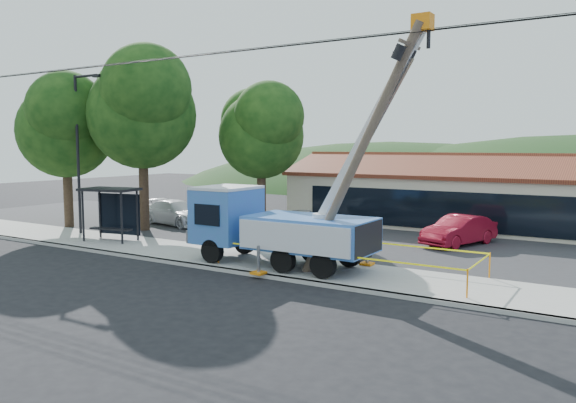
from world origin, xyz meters
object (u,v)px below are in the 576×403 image
Objects in this scene: car_silver at (302,237)px; leaning_pole at (364,143)px; utility_truck at (275,224)px; bus_shelter at (112,202)px; car_red at (459,247)px; car_white at (177,226)px.

leaning_pole is at bearing -81.67° from car_silver.
utility_truck is at bearing 173.94° from leaning_pole.
car_red is at bearing 16.99° from bus_shelter.
utility_truck reaches higher than leaning_pole.
leaning_pole is 15.10m from bus_shelter.
leaning_pole is (4.19, -0.44, 3.35)m from utility_truck.
bus_shelter is 10.40m from car_silver.
car_white is (-16.09, 7.26, -5.22)m from leaning_pole.
leaning_pole is 18.41m from car_white.
leaning_pole is 2.15× the size of car_silver.
utility_truck is 2.38× the size of car_silver.
car_red is (8.22, 1.67, 0.00)m from car_silver.
bus_shelter is 0.72× the size of car_silver.
utility_truck is 1.94× the size of car_white.
car_silver is 8.94m from car_white.
leaning_pole is 2.98× the size of bus_shelter.
bus_shelter reaches higher than car_silver.
bus_shelter is 0.59× the size of car_white.
utility_truck is at bearing -14.14° from bus_shelter.
leaning_pole is at bearing -15.00° from bus_shelter.
utility_truck reaches higher than car_white.
leaning_pole is 10.84m from car_red.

